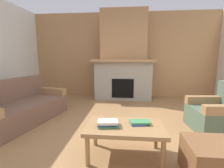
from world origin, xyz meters
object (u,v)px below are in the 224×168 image
at_px(fireplace, 123,61).
at_px(couch, 21,108).
at_px(ottoman, 211,161).
at_px(armchair, 217,114).
at_px(coffee_table, 125,129).

relative_size(fireplace, couch, 1.40).
bearing_deg(ottoman, armchair, 61.44).
distance_m(fireplace, couch, 3.07).
relative_size(armchair, coffee_table, 0.85).
xyz_separation_m(fireplace, couch, (-1.98, -2.18, -0.88)).
xyz_separation_m(armchair, coffee_table, (-1.61, -0.95, 0.08)).
xyz_separation_m(couch, ottoman, (3.02, -1.31, -0.09)).
height_order(fireplace, coffee_table, fireplace).
bearing_deg(fireplace, ottoman, -73.41).
bearing_deg(fireplace, armchair, -52.12).
bearing_deg(coffee_table, fireplace, 92.11).
bearing_deg(coffee_table, armchair, 30.48).
height_order(fireplace, couch, fireplace).
bearing_deg(couch, fireplace, 47.74).
distance_m(fireplace, coffee_table, 3.27).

